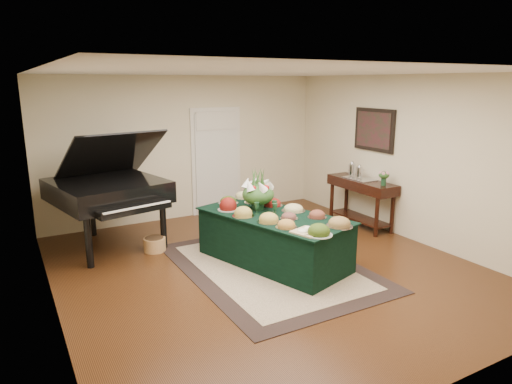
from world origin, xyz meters
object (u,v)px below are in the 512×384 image
grand_piano (108,189)px  floral_centerpiece (258,190)px  mahogany_sideboard (361,190)px  buffet_table (273,239)px

grand_piano → floral_centerpiece: bearing=-39.2°
grand_piano → mahogany_sideboard: (4.21, -1.15, -0.27)m
grand_piano → buffet_table: bearing=-44.6°
floral_centerpiece → grand_piano: grand_piano is taller
floral_centerpiece → grand_piano: (-1.85, 1.51, -0.08)m
floral_centerpiece → mahogany_sideboard: (2.35, 0.36, -0.35)m
mahogany_sideboard → grand_piano: bearing=164.8°
buffet_table → grand_piano: 2.73m
floral_centerpiece → grand_piano: size_ratio=0.24×
buffet_table → mahogany_sideboard: size_ratio=1.71×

